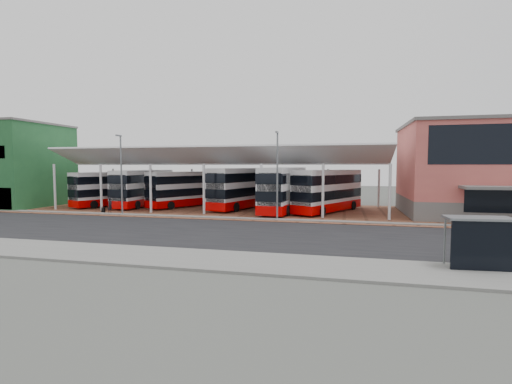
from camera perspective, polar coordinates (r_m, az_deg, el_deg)
ground at (r=28.56m, az=-2.95°, el=-6.01°), size 140.00×140.00×0.00m
road at (r=27.61m, az=-3.53°, el=-6.34°), size 120.00×14.00×0.02m
forecourt at (r=40.72m, az=4.93°, el=-2.97°), size 72.00×16.00×0.06m
sidewalk at (r=20.25m, az=-10.23°, el=-10.05°), size 120.00×4.00×0.14m
north_kerb at (r=34.47m, az=-0.04°, el=-4.16°), size 120.00×0.80×0.14m
yellow_line_near at (r=22.06m, az=-8.13°, el=-8.98°), size 120.00×0.12×0.01m
yellow_line_far at (r=22.33m, az=-7.84°, el=-8.81°), size 120.00×0.12×0.01m
canopy at (r=43.23m, az=-5.43°, el=5.09°), size 37.00×11.63×7.07m
terminal at (r=43.60m, az=33.66°, el=2.93°), size 18.40×14.40×9.25m
shop_green at (r=53.65m, az=-31.66°, el=3.57°), size 6.40×10.20×10.22m
lamp_west at (r=39.84m, az=-20.03°, el=2.89°), size 0.16×0.90×8.07m
lamp_east at (r=33.79m, az=3.29°, el=2.97°), size 0.16×0.90×8.07m
bus_0 at (r=49.37m, az=-21.18°, el=0.44°), size 6.08×10.21×4.16m
bus_1 at (r=47.66m, az=-16.90°, el=0.56°), size 2.83×10.72×4.40m
bus_2 at (r=45.86m, az=-10.63°, el=0.44°), size 6.75×10.26×4.24m
bus_3 at (r=43.32m, az=-1.96°, el=0.58°), size 5.69×11.60×4.67m
bus_4 at (r=40.21m, az=4.27°, el=0.36°), size 3.63×11.70×4.75m
bus_5 at (r=40.49m, az=11.08°, el=0.14°), size 7.10×10.89×4.50m
pedestrian at (r=41.65m, az=-21.54°, el=-1.89°), size 0.48×0.65×1.66m
suitcase at (r=42.26m, az=-22.43°, el=-2.58°), size 0.33×0.24×0.57m
bus_shelter at (r=20.46m, az=31.96°, el=-5.94°), size 3.12×1.61×2.42m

